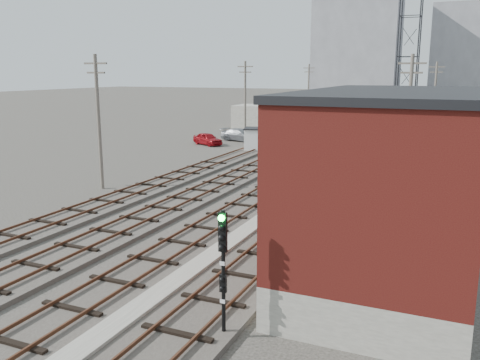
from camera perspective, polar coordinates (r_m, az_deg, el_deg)
The scene contains 23 objects.
ground at distance 68.50m, azimuth 15.33°, elevation 5.06°, with size 320.00×320.00×0.00m, color #282621.
track_right at distance 47.55m, azimuth 14.52°, elevation 2.30°, with size 3.20×90.00×0.39m.
track_mid_right at distance 48.32m, azimuth 9.83°, elevation 2.66°, with size 3.20×90.00×0.39m.
track_mid_left at distance 49.41m, azimuth 5.33°, elevation 2.99°, with size 3.20×90.00×0.39m.
track_left at distance 50.79m, azimuth 1.04°, elevation 3.29°, with size 3.20×90.00×0.39m.
platform_curb at distance 24.53m, azimuth 0.12°, elevation -6.33°, with size 0.90×28.00×0.26m, color gray.
brick_building at distance 19.93m, azimuth 16.49°, elevation -0.74°, with size 6.54×12.20×7.22m.
lattice_tower at distance 42.55m, azimuth 18.21°, elevation 10.99°, with size 1.60×1.60×15.00m.
utility_pole_left_a at distance 35.40m, azimuth -15.59°, elevation 6.66°, with size 1.80×0.24×9.00m.
utility_pole_left_b at distance 56.97m, azimuth 0.58°, elevation 8.99°, with size 1.80×0.24×9.00m.
utility_pole_left_c at distance 80.54m, azimuth 7.68°, elevation 9.80°, with size 1.80×0.24×9.00m.
utility_pole_right_a at distance 35.62m, azimuth 18.38°, elevation 6.52°, with size 1.80×0.24×9.00m.
utility_pole_right_b at distance 65.49m, azimuth 20.99°, elevation 8.61°, with size 1.80×0.24×9.00m.
apartment_left at distance 145.20m, azimuth 13.01°, elevation 14.61°, with size 22.00×14.00×30.00m, color gray.
apartment_right at distance 157.43m, azimuth 23.62°, elevation 12.98°, with size 16.00×12.00×26.00m, color gray.
shed_left at distance 72.38m, azimuth 2.70°, elevation 7.11°, with size 8.00×5.00×3.20m, color gray.
shed_right at distance 77.56m, azimuth 23.16°, elevation 6.79°, with size 6.00×6.00×4.00m, color gray.
signal_mast at distance 15.10m, azimuth -1.94°, elevation -9.50°, with size 0.40×0.41×3.98m.
switch_stand at distance 48.90m, azimuth 4.47°, elevation 3.49°, with size 0.37×0.37×1.26m.
site_trailer at distance 51.08m, azimuth 3.62°, elevation 4.54°, with size 6.03×3.89×2.35m.
car_red at distance 55.72m, azimuth -3.66°, elevation 4.63°, with size 1.57×3.91×1.33m, color maroon.
car_silver at distance 58.96m, azimuth 2.63°, elevation 5.01°, with size 1.30×3.74×1.23m, color #9D9FA4.
car_grey at distance 58.82m, azimuth 0.05°, elevation 5.09°, with size 1.97×4.86×1.41m, color gray.
Camera 1 is at (9.79, -7.33, 7.89)m, focal length 38.00 mm.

